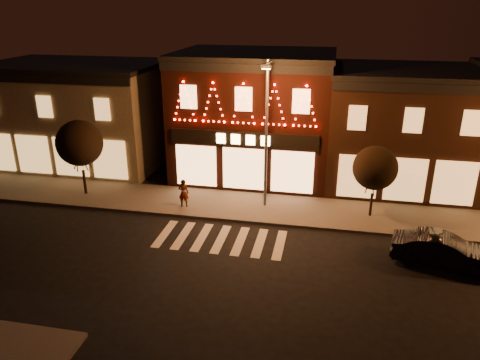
% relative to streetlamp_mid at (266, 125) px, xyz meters
% --- Properties ---
extents(ground, '(120.00, 120.00, 0.00)m').
position_rel_streetlamp_mid_xyz_m(ground, '(-1.63, -8.04, -5.05)').
color(ground, black).
rests_on(ground, ground).
extents(sidewalk_far, '(44.00, 4.00, 0.15)m').
position_rel_streetlamp_mid_xyz_m(sidewalk_far, '(0.37, -0.04, -4.97)').
color(sidewalk_far, '#47423D').
rests_on(sidewalk_far, ground).
extents(building_left, '(12.20, 8.28, 7.30)m').
position_rel_streetlamp_mid_xyz_m(building_left, '(-14.63, 5.95, -1.38)').
color(building_left, brown).
rests_on(building_left, ground).
extents(building_pulp, '(10.20, 8.34, 8.30)m').
position_rel_streetlamp_mid_xyz_m(building_pulp, '(-1.63, 5.93, -0.88)').
color(building_pulp, black).
rests_on(building_pulp, ground).
extents(building_right_a, '(9.20, 8.28, 7.50)m').
position_rel_streetlamp_mid_xyz_m(building_right_a, '(7.87, 5.95, -1.28)').
color(building_right_a, '#381F13').
rests_on(building_right_a, ground).
extents(streetlamp_mid, '(0.55, 1.91, 8.34)m').
position_rel_streetlamp_mid_xyz_m(streetlamp_mid, '(0.00, 0.00, 0.00)').
color(streetlamp_mid, '#59595E').
rests_on(streetlamp_mid, sidewalk_far).
extents(tree_left, '(2.77, 2.77, 4.63)m').
position_rel_streetlamp_mid_xyz_m(tree_left, '(-11.20, -0.21, -1.66)').
color(tree_left, black).
rests_on(tree_left, sidewalk_far).
extents(tree_right, '(2.40, 2.40, 4.01)m').
position_rel_streetlamp_mid_xyz_m(tree_right, '(5.94, 0.01, -2.09)').
color(tree_right, black).
rests_on(tree_right, sidewalk_far).
extents(dark_sedan, '(4.67, 2.33, 1.47)m').
position_rel_streetlamp_mid_xyz_m(dark_sedan, '(8.82, -4.40, -4.31)').
color(dark_sedan, black).
rests_on(dark_sedan, ground).
extents(pedestrian, '(0.61, 0.40, 1.67)m').
position_rel_streetlamp_mid_xyz_m(pedestrian, '(-4.60, -0.87, -4.06)').
color(pedestrian, gray).
rests_on(pedestrian, sidewalk_far).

